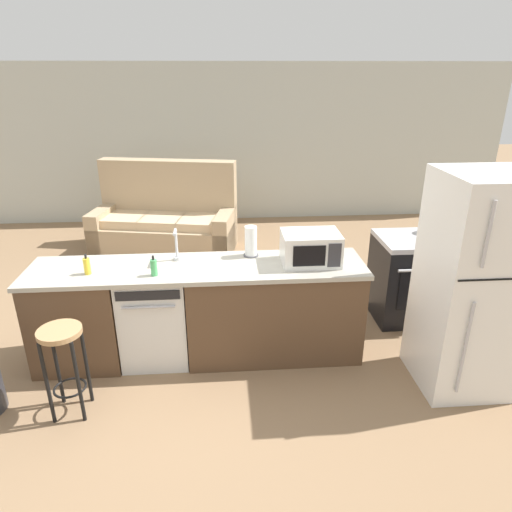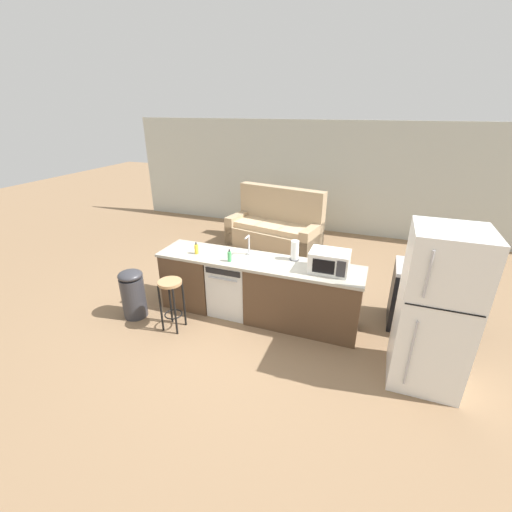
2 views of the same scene
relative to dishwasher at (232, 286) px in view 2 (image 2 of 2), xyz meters
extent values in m
plane|color=#896B4C|center=(0.25, 0.00, -0.42)|extent=(24.00, 24.00, 0.00)
cube|color=beige|center=(0.55, 4.20, 0.88)|extent=(10.00, 0.06, 2.60)
cube|color=brown|center=(-0.68, 0.00, 0.01)|extent=(0.75, 0.62, 0.86)
cube|color=brown|center=(1.08, 0.00, 0.01)|extent=(1.55, 0.62, 0.86)
cube|color=#ADA899|center=(0.40, 0.00, 0.46)|extent=(2.94, 0.66, 0.04)
cube|color=black|center=(0.40, 0.00, -0.38)|extent=(2.86, 0.56, 0.08)
cube|color=silver|center=(0.00, 0.00, 0.00)|extent=(0.58, 0.58, 0.84)
cube|color=black|center=(0.00, -0.30, 0.36)|extent=(0.52, 0.01, 0.08)
cylinder|color=#B2B2B7|center=(0.00, -0.31, 0.26)|extent=(0.44, 0.02, 0.02)
cube|color=black|center=(2.60, 0.55, 0.00)|extent=(0.76, 0.64, 0.85)
cube|color=black|center=(2.60, 0.22, 0.05)|extent=(0.53, 0.01, 0.43)
cylinder|color=silver|center=(2.60, 0.20, 0.28)|extent=(0.61, 0.03, 0.03)
cube|color=#B7B7BC|center=(2.60, 0.55, 0.45)|extent=(0.76, 0.64, 0.05)
torus|color=black|center=(2.43, 0.42, 0.47)|extent=(0.16, 0.16, 0.01)
torus|color=black|center=(2.77, 0.42, 0.47)|extent=(0.16, 0.16, 0.01)
torus|color=black|center=(2.43, 0.68, 0.47)|extent=(0.16, 0.16, 0.01)
torus|color=black|center=(2.77, 0.68, 0.47)|extent=(0.16, 0.16, 0.01)
cube|color=white|center=(2.60, -0.55, 0.48)|extent=(0.72, 0.70, 1.81)
cylinder|color=#B2B2B7|center=(2.40, -0.92, 1.04)|extent=(0.02, 0.02, 0.48)
cylinder|color=#B2B2B7|center=(2.40, -0.92, 0.14)|extent=(0.02, 0.02, 0.78)
cube|color=black|center=(2.60, -0.90, 0.70)|extent=(0.68, 0.01, 0.01)
cube|color=white|center=(1.39, 0.00, 0.62)|extent=(0.50, 0.36, 0.28)
cube|color=black|center=(1.34, -0.18, 0.62)|extent=(0.27, 0.01, 0.18)
cube|color=#2D2D33|center=(1.56, -0.18, 0.62)|extent=(0.11, 0.01, 0.21)
cylinder|color=silver|center=(0.21, 0.16, 0.49)|extent=(0.07, 0.07, 0.03)
cylinder|color=silver|center=(0.21, 0.16, 0.64)|extent=(0.02, 0.02, 0.26)
cylinder|color=silver|center=(0.21, 0.09, 0.77)|extent=(0.02, 0.14, 0.02)
cylinder|color=#4C4C51|center=(0.88, 0.20, 0.49)|extent=(0.14, 0.14, 0.01)
cylinder|color=white|center=(0.88, 0.20, 0.63)|extent=(0.11, 0.11, 0.27)
cylinder|color=#4CB266|center=(0.05, -0.16, 0.55)|extent=(0.06, 0.06, 0.14)
cylinder|color=black|center=(0.05, -0.16, 0.64)|extent=(0.02, 0.02, 0.04)
cylinder|color=yellow|center=(-0.51, -0.09, 0.55)|extent=(0.06, 0.06, 0.14)
cylinder|color=black|center=(-0.51, -0.09, 0.64)|extent=(0.02, 0.02, 0.04)
sphere|color=silver|center=(2.77, 0.68, 0.56)|extent=(0.17, 0.17, 0.17)
sphere|color=black|center=(2.77, 0.68, 0.66)|extent=(0.03, 0.03, 0.03)
cone|color=silver|center=(2.85, 0.68, 0.58)|extent=(0.08, 0.04, 0.06)
cylinder|color=tan|center=(-0.58, -0.71, 0.30)|extent=(0.32, 0.32, 0.04)
cylinder|color=black|center=(-0.69, -0.82, -0.07)|extent=(0.03, 0.03, 0.70)
cylinder|color=black|center=(-0.47, -0.82, -0.07)|extent=(0.03, 0.03, 0.70)
cylinder|color=black|center=(-0.69, -0.59, -0.07)|extent=(0.03, 0.03, 0.70)
cylinder|color=black|center=(-0.47, -0.59, -0.07)|extent=(0.03, 0.03, 0.70)
torus|color=black|center=(-0.58, -0.71, -0.20)|extent=(0.25, 0.25, 0.02)
cylinder|color=#333338|center=(-1.29, -0.64, -0.11)|extent=(0.34, 0.34, 0.62)
ellipsoid|color=#333338|center=(-1.29, -0.64, 0.25)|extent=(0.35, 0.35, 0.14)
cube|color=tan|center=(-0.21, 2.69, -0.21)|extent=(2.14, 1.27, 0.42)
cube|color=tan|center=(-0.15, 3.02, 0.21)|extent=(2.01, 0.62, 1.27)
cube|color=tan|center=(-1.10, 2.87, -0.11)|extent=(0.37, 0.92, 0.62)
cube|color=tan|center=(0.67, 2.52, -0.11)|extent=(0.37, 0.92, 0.62)
cube|color=beige|center=(-0.76, 2.75, 0.06)|extent=(0.67, 0.73, 0.12)
cube|color=beige|center=(-0.22, 2.64, 0.06)|extent=(0.67, 0.73, 0.12)
cube|color=beige|center=(0.32, 2.54, 0.06)|extent=(0.67, 0.73, 0.12)
camera|label=1|loc=(0.62, -3.66, 2.08)|focal=32.00mm
camera|label=2|loc=(1.90, -4.08, 2.45)|focal=24.00mm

